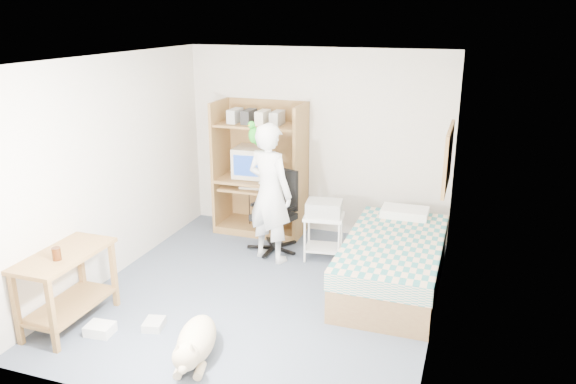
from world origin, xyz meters
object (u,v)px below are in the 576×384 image
(bed, at_px, (393,262))
(dog, at_px, (195,342))
(office_chair, at_px, (276,222))
(printer_cart, at_px, (324,230))
(computer_hutch, at_px, (261,174))
(side_desk, at_px, (66,278))
(person, at_px, (270,193))

(bed, xyz_separation_m, dog, (-1.42, -1.95, -0.12))
(office_chair, xyz_separation_m, printer_cart, (0.65, -0.08, 0.01))
(computer_hutch, relative_size, office_chair, 1.75)
(computer_hutch, height_order, office_chair, computer_hutch)
(computer_hutch, xyz_separation_m, printer_cart, (1.07, -0.64, -0.45))
(office_chair, bearing_deg, side_desk, -98.53)
(person, bearing_deg, office_chair, -64.52)
(side_desk, bearing_deg, computer_hutch, 73.86)
(side_desk, xyz_separation_m, office_chair, (1.27, 2.38, -0.13))
(side_desk, height_order, office_chair, office_chair)
(office_chair, distance_m, person, 0.57)
(bed, bearing_deg, person, 170.55)
(side_desk, relative_size, dog, 1.01)
(person, relative_size, printer_cart, 3.02)
(computer_hutch, bearing_deg, printer_cart, -31.00)
(person, xyz_separation_m, printer_cart, (0.62, 0.22, -0.48))
(computer_hutch, xyz_separation_m, office_chair, (0.42, -0.56, -0.45))
(bed, xyz_separation_m, side_desk, (-2.85, -1.82, 0.21))
(side_desk, bearing_deg, dog, -5.16)
(person, bearing_deg, printer_cart, -140.72)
(office_chair, height_order, person, person)
(side_desk, xyz_separation_m, person, (1.30, 2.07, 0.36))
(bed, height_order, printer_cart, bed)
(dog, bearing_deg, bed, 39.02)
(side_desk, xyz_separation_m, dog, (1.43, -0.13, -0.33))
(side_desk, height_order, dog, side_desk)
(dog, relative_size, printer_cart, 1.76)
(side_desk, distance_m, person, 2.48)
(computer_hutch, bearing_deg, person, -62.36)
(side_desk, height_order, printer_cart, side_desk)
(person, distance_m, dog, 2.31)
(bed, bearing_deg, printer_cart, 152.76)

